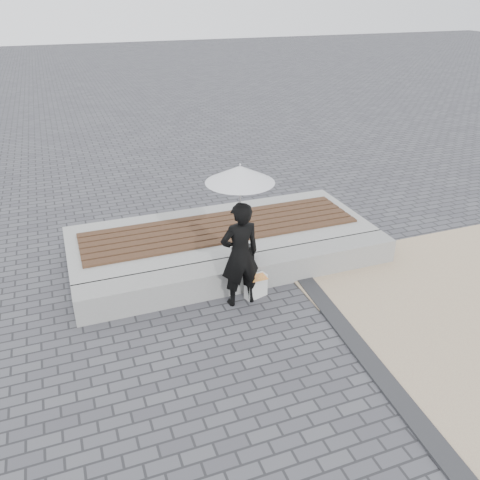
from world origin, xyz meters
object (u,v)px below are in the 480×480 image
seating_ledge (246,273)px  handbag (243,254)px  canvas_tote (256,286)px  woman (240,255)px  parasol (240,174)px

seating_ledge → handbag: 0.32m
canvas_tote → handbag: bearing=80.4°
handbag → canvas_tote: handbag is taller
seating_ledge → canvas_tote: bearing=-89.3°
woman → parasol: parasol is taller
woman → handbag: size_ratio=4.76×
seating_ledge → parasol: parasol is taller
parasol → seating_ledge: bearing=58.1°
seating_ledge → canvas_tote: (0.00, -0.36, -0.03)m
seating_ledge → woman: (-0.26, -0.42, 0.57)m
woman → handbag: (0.22, 0.46, -0.26)m
handbag → canvas_tote: size_ratio=0.94×
seating_ledge → canvas_tote: size_ratio=14.46×
seating_ledge → parasol: size_ratio=4.38×
parasol → handbag: bearing=64.6°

